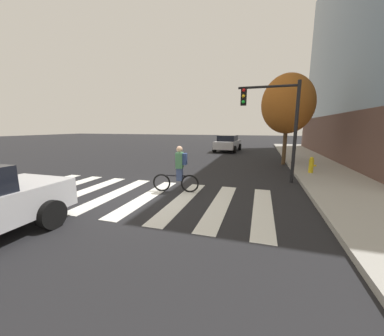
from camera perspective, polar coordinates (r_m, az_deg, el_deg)
name	(u,v)px	position (r m, az deg, el deg)	size (l,w,h in m)	color
ground_plane	(141,196)	(7.88, -12.95, -7.15)	(120.00, 120.00, 0.00)	black
crosswalk_stripes	(131,195)	(8.08, -15.48, -6.77)	(9.36, 4.14, 0.01)	silver
sedan_mid	(228,143)	(22.11, 9.18, 6.36)	(2.35, 4.63, 1.56)	#B7B7BC
cyclist	(179,169)	(8.01, -3.42, -0.38)	(1.70, 0.39, 1.69)	black
traffic_light_near	(275,115)	(10.17, 20.64, 12.71)	(2.47, 0.28, 4.20)	black
fire_hydrant	(311,165)	(12.27, 28.33, 0.70)	(0.33, 0.22, 0.78)	gold
street_tree_near	(288,104)	(15.22, 23.39, 14.84)	(3.10, 3.10, 5.52)	#4C3823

